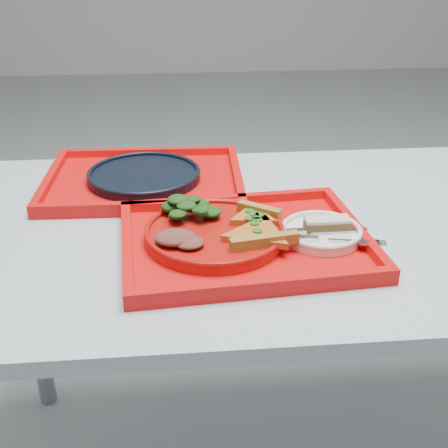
# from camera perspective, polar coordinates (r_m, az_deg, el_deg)

# --- Properties ---
(table) EXTENTS (1.60, 0.80, 0.75)m
(table) POSITION_cam_1_polar(r_m,az_deg,el_deg) (1.21, 9.88, -2.49)
(table) COLOR silver
(table) RESTS_ON ground
(tray_main) EXTENTS (0.48, 0.38, 0.01)m
(tray_main) POSITION_cam_1_polar(r_m,az_deg,el_deg) (1.05, 2.09, -1.97)
(tray_main) COLOR red
(tray_main) RESTS_ON table
(tray_far) EXTENTS (0.46, 0.36, 0.01)m
(tray_far) POSITION_cam_1_polar(r_m,az_deg,el_deg) (1.33, -8.07, 4.25)
(tray_far) COLOR red
(tray_far) RESTS_ON table
(dinner_plate) EXTENTS (0.26, 0.26, 0.02)m
(dinner_plate) POSITION_cam_1_polar(r_m,az_deg,el_deg) (1.05, -0.95, -1.12)
(dinner_plate) COLOR #AC100B
(dinner_plate) RESTS_ON tray_main
(side_plate) EXTENTS (0.15, 0.15, 0.01)m
(side_plate) POSITION_cam_1_polar(r_m,az_deg,el_deg) (1.07, 9.84, -0.99)
(side_plate) COLOR white
(side_plate) RESTS_ON tray_main
(navy_plate) EXTENTS (0.26, 0.26, 0.02)m
(navy_plate) POSITION_cam_1_polar(r_m,az_deg,el_deg) (1.32, -8.11, 4.81)
(navy_plate) COLOR black
(navy_plate) RESTS_ON tray_far
(pizza_slice_a) EXTENTS (0.15, 0.16, 0.02)m
(pizza_slice_a) POSITION_cam_1_polar(r_m,az_deg,el_deg) (1.02, 3.49, -0.79)
(pizza_slice_a) COLOR orange
(pizza_slice_a) RESTS_ON dinner_plate
(pizza_slice_b) EXTENTS (0.13, 0.14, 0.02)m
(pizza_slice_b) POSITION_cam_1_polar(r_m,az_deg,el_deg) (1.08, 2.94, 0.90)
(pizza_slice_b) COLOR orange
(pizza_slice_b) RESTS_ON dinner_plate
(salad_heap) EXTENTS (0.10, 0.09, 0.05)m
(salad_heap) POSITION_cam_1_polar(r_m,az_deg,el_deg) (1.08, -3.45, 1.82)
(salad_heap) COLOR black
(salad_heap) RESTS_ON dinner_plate
(meat_portion) EXTENTS (0.07, 0.06, 0.02)m
(meat_portion) POSITION_cam_1_polar(r_m,az_deg,el_deg) (1.00, -4.97, -1.38)
(meat_portion) COLOR brown
(meat_portion) RESTS_ON dinner_plate
(dessert_bar) EXTENTS (0.08, 0.03, 0.02)m
(dessert_bar) POSITION_cam_1_polar(r_m,az_deg,el_deg) (1.07, 10.44, 0.03)
(dessert_bar) COLOR #53331B
(dessert_bar) RESTS_ON side_plate
(knife) EXTENTS (0.19, 0.02, 0.01)m
(knife) POSITION_cam_1_polar(r_m,az_deg,el_deg) (1.06, 9.56, -0.64)
(knife) COLOR silver
(knife) RESTS_ON side_plate
(fork) EXTENTS (0.19, 0.06, 0.01)m
(fork) POSITION_cam_1_polar(r_m,az_deg,el_deg) (1.03, 10.42, -1.54)
(fork) COLOR silver
(fork) RESTS_ON side_plate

